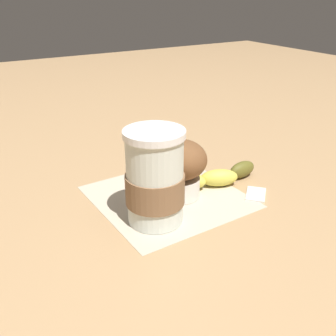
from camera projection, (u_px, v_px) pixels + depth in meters
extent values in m
plane|color=tan|center=(168.00, 197.00, 0.68)|extent=(3.00, 3.00, 0.00)
cube|color=beige|center=(168.00, 196.00, 0.68)|extent=(0.25, 0.25, 0.00)
cylinder|color=silver|center=(155.00, 180.00, 0.58)|extent=(0.08, 0.08, 0.14)
cylinder|color=white|center=(154.00, 134.00, 0.55)|extent=(0.09, 0.09, 0.01)
cylinder|color=#846042|center=(155.00, 189.00, 0.59)|extent=(0.09, 0.09, 0.05)
cylinder|color=white|center=(180.00, 187.00, 0.67)|extent=(0.07, 0.07, 0.03)
ellipsoid|color=brown|center=(181.00, 160.00, 0.65)|extent=(0.09, 0.09, 0.07)
ellipsoid|color=#D6CC4C|center=(157.00, 175.00, 0.72)|extent=(0.06, 0.04, 0.03)
ellipsoid|color=#D6CC4C|center=(187.00, 180.00, 0.70)|extent=(0.07, 0.07, 0.03)
ellipsoid|color=#D6CC4C|center=(219.00, 178.00, 0.71)|extent=(0.06, 0.08, 0.03)
ellipsoid|color=brown|center=(242.00, 170.00, 0.74)|extent=(0.03, 0.06, 0.03)
cube|color=white|center=(256.00, 193.00, 0.68)|extent=(0.06, 0.06, 0.01)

